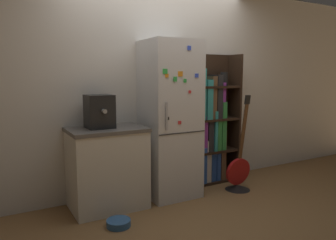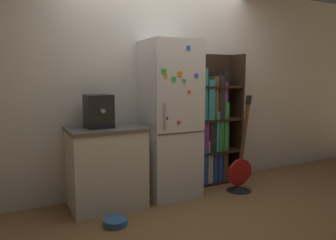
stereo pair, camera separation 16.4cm
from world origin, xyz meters
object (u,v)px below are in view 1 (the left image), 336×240
bookshelf (209,126)px  guitar (238,176)px  pet_bowl (119,223)px  espresso_machine (99,111)px  refrigerator (170,120)px

bookshelf → guitar: (0.15, -0.44, -0.60)m
guitar → pet_bowl: size_ratio=5.15×
bookshelf → espresso_machine: bearing=-175.1°
espresso_machine → guitar: (1.69, -0.31, -0.89)m
pet_bowl → bookshelf: bearing=23.4°
refrigerator → espresso_machine: 0.86m
espresso_machine → pet_bowl: 1.16m
refrigerator → bookshelf: bearing=13.2°
bookshelf → pet_bowl: bookshelf is taller
refrigerator → espresso_machine: refrigerator is taller
bookshelf → espresso_machine: size_ratio=4.87×
refrigerator → pet_bowl: (-0.86, -0.51, -0.89)m
refrigerator → bookshelf: (0.69, 0.16, -0.15)m
bookshelf → pet_bowl: (-1.55, -0.67, -0.74)m
refrigerator → guitar: (0.84, -0.28, -0.75)m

